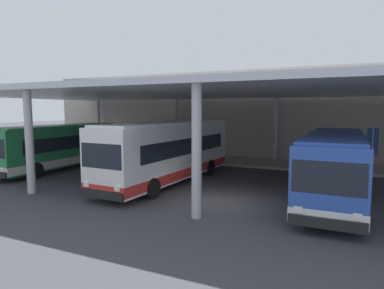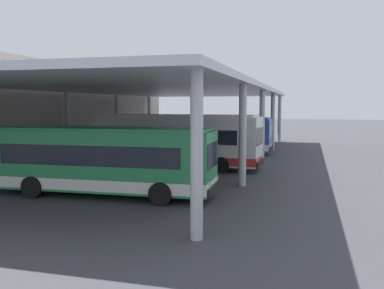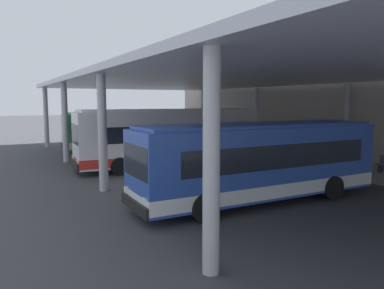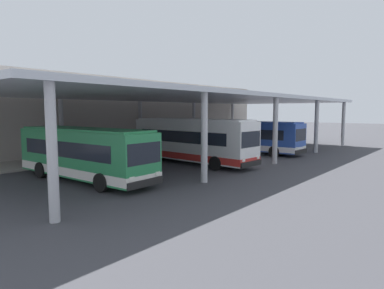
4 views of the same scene
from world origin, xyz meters
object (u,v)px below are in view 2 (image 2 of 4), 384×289
object	(u,v)px
bus_middle_bay	(210,134)
trash_bin	(132,140)
bench_waiting	(111,143)
bus_second_bay	(176,140)
banner_sign	(131,128)
bus_nearest_bay	(102,160)

from	to	relation	value
bus_middle_bay	trash_bin	bearing A→B (deg)	67.93
bench_waiting	bus_middle_bay	bearing A→B (deg)	-88.00
bus_second_bay	banner_sign	world-z (taller)	bus_second_bay
bus_second_bay	bench_waiting	size ratio (longest dim) A/B	6.36
bus_nearest_bay	banner_sign	xyz separation A→B (m)	(20.44, 7.57, 0.32)
bus_middle_bay	banner_sign	xyz separation A→B (m)	(2.14, 8.45, 0.32)
bus_second_bay	bus_nearest_bay	bearing A→B (deg)	176.20
trash_bin	banner_sign	size ratio (longest dim) A/B	0.31
bus_nearest_bay	bus_second_bay	bearing A→B (deg)	-3.80
bench_waiting	trash_bin	bearing A→B (deg)	-5.73
bus_middle_bay	trash_bin	xyz separation A→B (m)	(3.62, 8.93, -0.98)
banner_sign	bus_nearest_bay	bearing A→B (deg)	-159.68
bus_middle_bay	bench_waiting	xyz separation A→B (m)	(-0.33, 9.33, -0.99)
bus_nearest_bay	bench_waiting	bearing A→B (deg)	25.17
bus_second_bay	bus_middle_bay	world-z (taller)	bus_second_bay
banner_sign	trash_bin	bearing A→B (deg)	18.02
bus_nearest_bay	bus_middle_bay	bearing A→B (deg)	-2.77
bus_second_bay	bench_waiting	bearing A→B (deg)	46.53
bus_nearest_bay	bus_second_bay	xyz separation A→B (m)	(9.37, -0.62, 0.19)
bus_middle_bay	bench_waiting	world-z (taller)	bus_middle_bay
bus_middle_bay	banner_sign	bearing A→B (deg)	75.77
bus_nearest_bay	bus_second_bay	world-z (taller)	bus_second_bay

